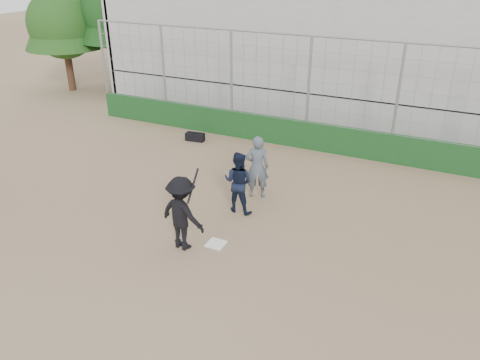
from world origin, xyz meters
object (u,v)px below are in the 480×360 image
at_px(catcher_crouched, 238,192).
at_px(umpire, 257,170).
at_px(equipment_bag, 195,137).
at_px(batter_at_plate, 182,213).

relative_size(catcher_crouched, umpire, 0.70).
distance_m(catcher_crouched, umpire, 1.08).
relative_size(umpire, equipment_bag, 2.28).
bearing_deg(catcher_crouched, umpire, 84.28).
height_order(catcher_crouched, umpire, umpire).
xyz_separation_m(umpire, equipment_bag, (-3.92, 3.14, -0.70)).
bearing_deg(batter_at_plate, umpire, 80.00).
height_order(batter_at_plate, catcher_crouched, batter_at_plate).
bearing_deg(catcher_crouched, equipment_bag, 132.36).
relative_size(batter_at_plate, equipment_bag, 2.70).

